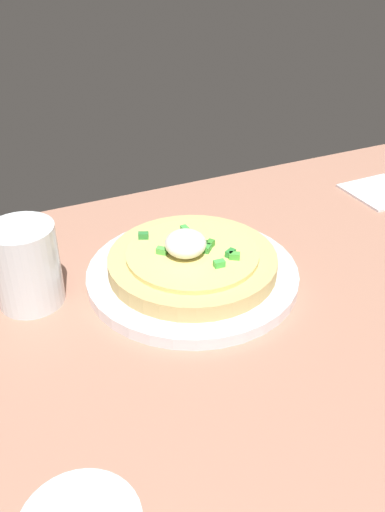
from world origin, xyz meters
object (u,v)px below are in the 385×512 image
plate (193,275)px  cup_near (27,269)px  napkin (381,192)px  pizza (192,260)px

plate → cup_near: 19.79cm
cup_near → napkin: (-57.13, -5.27, -4.23)cm
cup_near → plate: bearing=167.8°
plate → napkin: bearing=-166.2°
plate → cup_near: size_ratio=2.64×
plate → pizza: size_ratio=1.26×
pizza → cup_near: bearing=-12.3°
plate → cup_near: bearing=-12.2°
cup_near → napkin: size_ratio=0.98×
plate → napkin: plate is taller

